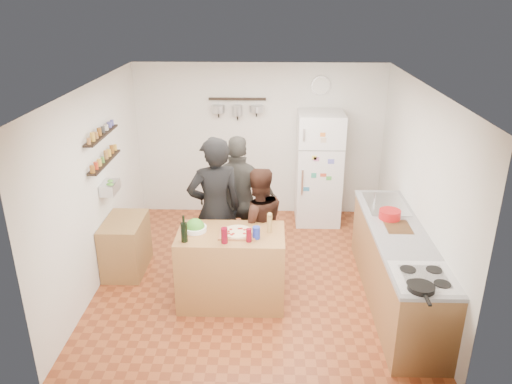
{
  "coord_description": "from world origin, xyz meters",
  "views": [
    {
      "loc": [
        0.18,
        -5.76,
        3.51
      ],
      "look_at": [
        0.0,
        0.1,
        1.15
      ],
      "focal_mm": 35.0,
      "sensor_mm": 36.0,
      "label": 1
    }
  ],
  "objects_px": {
    "salt_canister": "(256,233)",
    "person_left": "(215,210)",
    "pepper_mill": "(270,224)",
    "person_back": "(239,201)",
    "prep_island": "(231,267)",
    "salad_bowl": "(195,229)",
    "person_center": "(258,225)",
    "red_bowl": "(390,214)",
    "side_table": "(126,245)",
    "wall_clock": "(321,86)",
    "skillet": "(421,288)",
    "fridge": "(319,168)",
    "wine_bottle": "(184,232)",
    "counter_run": "(397,268)"
  },
  "relations": [
    {
      "from": "wine_bottle",
      "to": "fridge",
      "type": "bearing_deg",
      "value": 56.06
    },
    {
      "from": "salt_canister",
      "to": "person_left",
      "type": "height_order",
      "value": "person_left"
    },
    {
      "from": "fridge",
      "to": "prep_island",
      "type": "bearing_deg",
      "value": -117.59
    },
    {
      "from": "prep_island",
      "to": "side_table",
      "type": "height_order",
      "value": "prep_island"
    },
    {
      "from": "prep_island",
      "to": "pepper_mill",
      "type": "height_order",
      "value": "pepper_mill"
    },
    {
      "from": "prep_island",
      "to": "salad_bowl",
      "type": "xyz_separation_m",
      "value": [
        -0.42,
        0.05,
        0.48
      ]
    },
    {
      "from": "salad_bowl",
      "to": "person_center",
      "type": "height_order",
      "value": "person_center"
    },
    {
      "from": "wall_clock",
      "to": "salt_canister",
      "type": "bearing_deg",
      "value": -108.3
    },
    {
      "from": "salt_canister",
      "to": "red_bowl",
      "type": "xyz_separation_m",
      "value": [
        1.62,
        0.56,
        -0.01
      ]
    },
    {
      "from": "counter_run",
      "to": "person_back",
      "type": "bearing_deg",
      "value": 154.04
    },
    {
      "from": "pepper_mill",
      "to": "person_left",
      "type": "distance_m",
      "value": 0.85
    },
    {
      "from": "person_left",
      "to": "fridge",
      "type": "bearing_deg",
      "value": -149.19
    },
    {
      "from": "person_left",
      "to": "fridge",
      "type": "distance_m",
      "value": 2.32
    },
    {
      "from": "prep_island",
      "to": "person_left",
      "type": "relative_size",
      "value": 0.65
    },
    {
      "from": "salad_bowl",
      "to": "salt_canister",
      "type": "xyz_separation_m",
      "value": [
        0.72,
        -0.17,
        0.04
      ]
    },
    {
      "from": "salt_canister",
      "to": "person_center",
      "type": "relative_size",
      "value": 0.09
    },
    {
      "from": "salad_bowl",
      "to": "person_center",
      "type": "bearing_deg",
      "value": 32.66
    },
    {
      "from": "red_bowl",
      "to": "pepper_mill",
      "type": "bearing_deg",
      "value": -165.13
    },
    {
      "from": "person_center",
      "to": "wall_clock",
      "type": "relative_size",
      "value": 5.11
    },
    {
      "from": "fridge",
      "to": "wall_clock",
      "type": "height_order",
      "value": "wall_clock"
    },
    {
      "from": "salad_bowl",
      "to": "pepper_mill",
      "type": "xyz_separation_m",
      "value": [
        0.87,
        0.0,
        0.07
      ]
    },
    {
      "from": "wine_bottle",
      "to": "side_table",
      "type": "distance_m",
      "value": 1.47
    },
    {
      "from": "fridge",
      "to": "side_table",
      "type": "xyz_separation_m",
      "value": [
        -2.69,
        -1.66,
        -0.54
      ]
    },
    {
      "from": "pepper_mill",
      "to": "person_back",
      "type": "relative_size",
      "value": 0.11
    },
    {
      "from": "salt_canister",
      "to": "counter_run",
      "type": "relative_size",
      "value": 0.05
    },
    {
      "from": "prep_island",
      "to": "counter_run",
      "type": "height_order",
      "value": "prep_island"
    },
    {
      "from": "red_bowl",
      "to": "side_table",
      "type": "bearing_deg",
      "value": 176.0
    },
    {
      "from": "skillet",
      "to": "wall_clock",
      "type": "height_order",
      "value": "wall_clock"
    },
    {
      "from": "prep_island",
      "to": "red_bowl",
      "type": "bearing_deg",
      "value": 12.92
    },
    {
      "from": "person_center",
      "to": "pepper_mill",
      "type": "bearing_deg",
      "value": 91.44
    },
    {
      "from": "fridge",
      "to": "salad_bowl",
      "type": "bearing_deg",
      "value": -125.65
    },
    {
      "from": "person_left",
      "to": "person_center",
      "type": "relative_size",
      "value": 1.25
    },
    {
      "from": "person_left",
      "to": "skillet",
      "type": "height_order",
      "value": "person_left"
    },
    {
      "from": "person_center",
      "to": "red_bowl",
      "type": "xyz_separation_m",
      "value": [
        1.62,
        -0.07,
        0.21
      ]
    },
    {
      "from": "prep_island",
      "to": "salt_canister",
      "type": "bearing_deg",
      "value": -21.8
    },
    {
      "from": "person_center",
      "to": "person_back",
      "type": "height_order",
      "value": "person_back"
    },
    {
      "from": "person_back",
      "to": "side_table",
      "type": "distance_m",
      "value": 1.63
    },
    {
      "from": "pepper_mill",
      "to": "side_table",
      "type": "xyz_separation_m",
      "value": [
        -1.92,
        0.63,
        -0.64
      ]
    },
    {
      "from": "salt_canister",
      "to": "person_left",
      "type": "xyz_separation_m",
      "value": [
        -0.54,
        0.66,
        -0.02
      ]
    },
    {
      "from": "skillet",
      "to": "side_table",
      "type": "bearing_deg",
      "value": 151.41
    },
    {
      "from": "salt_canister",
      "to": "counter_run",
      "type": "height_order",
      "value": "salt_canister"
    },
    {
      "from": "skillet",
      "to": "wall_clock",
      "type": "distance_m",
      "value": 4.05
    },
    {
      "from": "wine_bottle",
      "to": "counter_run",
      "type": "relative_size",
      "value": 0.09
    },
    {
      "from": "salt_canister",
      "to": "red_bowl",
      "type": "bearing_deg",
      "value": 19.07
    },
    {
      "from": "red_bowl",
      "to": "wall_clock",
      "type": "relative_size",
      "value": 0.88
    },
    {
      "from": "person_left",
      "to": "fridge",
      "type": "xyz_separation_m",
      "value": [
        1.46,
        1.8,
        -0.06
      ]
    },
    {
      "from": "prep_island",
      "to": "wine_bottle",
      "type": "relative_size",
      "value": 5.53
    },
    {
      "from": "person_back",
      "to": "skillet",
      "type": "distance_m",
      "value": 2.81
    },
    {
      "from": "salt_canister",
      "to": "person_back",
      "type": "height_order",
      "value": "person_back"
    },
    {
      "from": "prep_island",
      "to": "salt_canister",
      "type": "height_order",
      "value": "salt_canister"
    }
  ]
}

